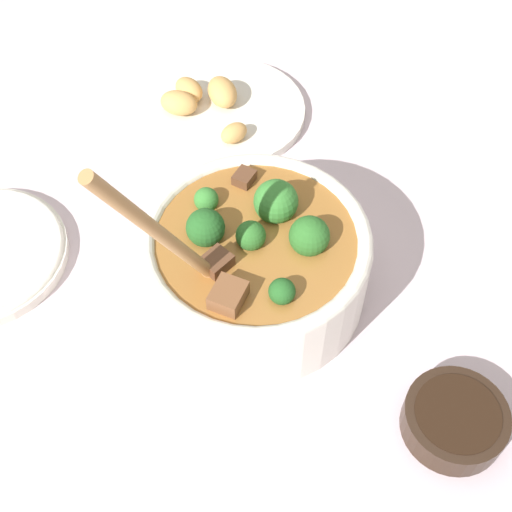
{
  "coord_description": "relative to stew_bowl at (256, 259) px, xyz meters",
  "views": [
    {
      "loc": [
        0.23,
        0.35,
        0.62
      ],
      "look_at": [
        0.0,
        0.0,
        0.06
      ],
      "focal_mm": 50.0,
      "sensor_mm": 36.0,
      "label": 1
    }
  ],
  "objects": [
    {
      "name": "stew_bowl",
      "position": [
        0.0,
        0.0,
        0.0
      ],
      "size": [
        0.26,
        0.22,
        0.28
      ],
      "color": "white",
      "rests_on": "ground_plane"
    },
    {
      "name": "food_plate",
      "position": [
        -0.11,
        -0.25,
        -0.04
      ],
      "size": [
        0.2,
        0.2,
        0.04
      ],
      "color": "silver",
      "rests_on": "ground_plane"
    },
    {
      "name": "condiment_bowl",
      "position": [
        -0.06,
        0.23,
        -0.04
      ],
      "size": [
        0.09,
        0.09,
        0.03
      ],
      "color": "black",
      "rests_on": "ground_plane"
    },
    {
      "name": "ground_plane",
      "position": [
        -0.0,
        0.0,
        -0.05
      ],
      "size": [
        4.0,
        4.0,
        0.0
      ],
      "primitive_type": "plane",
      "color": "silver"
    }
  ]
}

